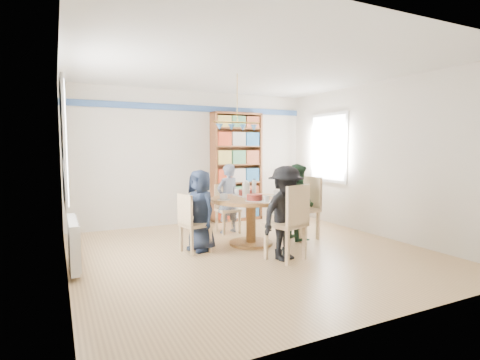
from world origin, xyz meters
TOP-DOWN VIEW (x-y plane):
  - ground at (0.00, 0.00)m, footprint 5.00×5.00m
  - room_shell at (-0.26, 0.87)m, footprint 5.00×5.00m
  - radiator at (-2.42, 0.30)m, footprint 0.12×1.00m
  - dining_table at (0.21, 0.42)m, footprint 1.30×1.30m
  - chair_left at (-0.82, 0.37)m, footprint 0.46×0.46m
  - chair_right at (1.26, 0.37)m, footprint 0.49×0.49m
  - chair_far at (0.22, 1.41)m, footprint 0.39×0.39m
  - chair_near at (0.27, -0.62)m, footprint 0.59×0.59m
  - person_left at (-0.65, 0.44)m, footprint 0.55×0.69m
  - person_right at (1.08, 0.38)m, footprint 0.55×0.67m
  - person_far at (0.21, 1.33)m, footprint 0.52×0.40m
  - person_near at (0.25, -0.53)m, footprint 0.95×0.70m
  - bookshelf at (0.87, 2.34)m, footprint 1.09×0.33m
  - tableware at (0.18, 0.44)m, footprint 1.16×1.16m

SIDE VIEW (x-z plane):
  - ground at x=0.00m, z-range 0.00..0.00m
  - radiator at x=-2.42m, z-range 0.05..0.65m
  - chair_far at x=0.22m, z-range 0.04..0.92m
  - chair_left at x=-0.82m, z-range 0.04..0.92m
  - dining_table at x=0.21m, z-range 0.18..0.93m
  - chair_near at x=0.27m, z-range 0.05..1.11m
  - chair_right at x=1.26m, z-range 0.05..1.11m
  - person_left at x=-0.65m, z-range 0.00..1.23m
  - person_far at x=0.21m, z-range 0.00..1.26m
  - person_right at x=1.08m, z-range 0.00..1.29m
  - person_near at x=0.25m, z-range 0.00..1.31m
  - tableware at x=0.18m, z-range 0.66..0.97m
  - bookshelf at x=0.87m, z-range -0.02..2.27m
  - room_shell at x=-0.26m, z-range -0.85..4.15m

